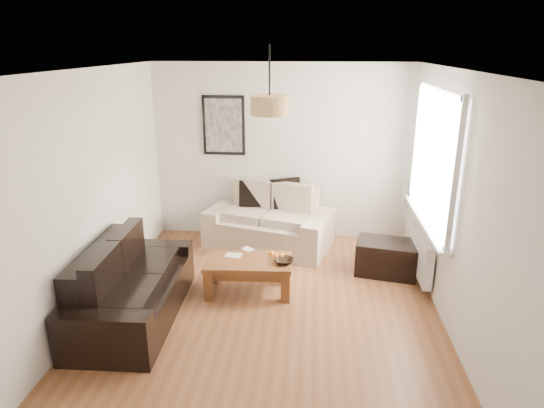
# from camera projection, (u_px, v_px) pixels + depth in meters

# --- Properties ---
(floor) EXTENTS (4.50, 4.50, 0.00)m
(floor) POSITION_uv_depth(u_px,v_px,m) (267.00, 309.00, 5.34)
(floor) COLOR brown
(floor) RESTS_ON ground
(ceiling) EXTENTS (3.80, 4.50, 0.00)m
(ceiling) POSITION_uv_depth(u_px,v_px,m) (267.00, 70.00, 4.51)
(ceiling) COLOR white
(ceiling) RESTS_ON floor
(wall_back) EXTENTS (3.80, 0.04, 2.60)m
(wall_back) POSITION_uv_depth(u_px,v_px,m) (282.00, 153.00, 7.05)
(wall_back) COLOR silver
(wall_back) RESTS_ON floor
(wall_front) EXTENTS (3.80, 0.04, 2.60)m
(wall_front) POSITION_uv_depth(u_px,v_px,m) (231.00, 317.00, 2.80)
(wall_front) COLOR silver
(wall_front) RESTS_ON floor
(wall_left) EXTENTS (0.04, 4.50, 2.60)m
(wall_left) POSITION_uv_depth(u_px,v_px,m) (90.00, 195.00, 5.08)
(wall_left) COLOR silver
(wall_left) RESTS_ON floor
(wall_right) EXTENTS (0.04, 4.50, 2.60)m
(wall_right) POSITION_uv_depth(u_px,v_px,m) (455.00, 205.00, 4.77)
(wall_right) COLOR silver
(wall_right) RESTS_ON floor
(window_bay) EXTENTS (0.14, 1.90, 1.60)m
(window_bay) POSITION_uv_depth(u_px,v_px,m) (435.00, 157.00, 5.43)
(window_bay) COLOR white
(window_bay) RESTS_ON wall_right
(radiator) EXTENTS (0.10, 0.90, 0.52)m
(radiator) POSITION_uv_depth(u_px,v_px,m) (421.00, 255.00, 5.82)
(radiator) COLOR white
(radiator) RESTS_ON wall_right
(poster) EXTENTS (0.62, 0.04, 0.87)m
(poster) POSITION_uv_depth(u_px,v_px,m) (224.00, 125.00, 6.96)
(poster) COLOR black
(poster) RESTS_ON wall_back
(pendant_shade) EXTENTS (0.40, 0.40, 0.20)m
(pendant_shade) POSITION_uv_depth(u_px,v_px,m) (270.00, 105.00, 4.91)
(pendant_shade) COLOR tan
(pendant_shade) RESTS_ON ceiling
(loveseat_cream) EXTENTS (1.94, 1.40, 0.87)m
(loveseat_cream) POSITION_uv_depth(u_px,v_px,m) (269.00, 218.00, 6.89)
(loveseat_cream) COLOR #B9AC95
(loveseat_cream) RESTS_ON floor
(sofa_leather) EXTENTS (0.95, 1.88, 0.80)m
(sofa_leather) POSITION_uv_depth(u_px,v_px,m) (132.00, 283.00, 5.08)
(sofa_leather) COLOR black
(sofa_leather) RESTS_ON floor
(coffee_table) EXTENTS (1.04, 0.59, 0.42)m
(coffee_table) POSITION_uv_depth(u_px,v_px,m) (249.00, 276.00, 5.66)
(coffee_table) COLOR brown
(coffee_table) RESTS_ON floor
(ottoman) EXTENTS (0.85, 0.63, 0.44)m
(ottoman) POSITION_uv_depth(u_px,v_px,m) (387.00, 258.00, 6.12)
(ottoman) COLOR black
(ottoman) RESTS_ON floor
(cushion_left) EXTENTS (0.39, 0.13, 0.39)m
(cushion_left) POSITION_uv_depth(u_px,v_px,m) (253.00, 193.00, 7.01)
(cushion_left) COLOR black
(cushion_left) RESTS_ON loveseat_cream
(cushion_right) EXTENTS (0.45, 0.31, 0.43)m
(cushion_right) POSITION_uv_depth(u_px,v_px,m) (286.00, 193.00, 6.97)
(cushion_right) COLOR black
(cushion_right) RESTS_ON loveseat_cream
(fruit_bowl) EXTENTS (0.24, 0.24, 0.05)m
(fruit_bowl) POSITION_uv_depth(u_px,v_px,m) (284.00, 261.00, 5.50)
(fruit_bowl) COLOR black
(fruit_bowl) RESTS_ON coffee_table
(orange_a) EXTENTS (0.07, 0.07, 0.06)m
(orange_a) POSITION_uv_depth(u_px,v_px,m) (276.00, 256.00, 5.59)
(orange_a) COLOR #FF6115
(orange_a) RESTS_ON fruit_bowl
(orange_b) EXTENTS (0.07, 0.07, 0.07)m
(orange_b) POSITION_uv_depth(u_px,v_px,m) (282.00, 256.00, 5.61)
(orange_b) COLOR orange
(orange_b) RESTS_ON fruit_bowl
(orange_c) EXTENTS (0.08, 0.08, 0.06)m
(orange_c) POSITION_uv_depth(u_px,v_px,m) (272.00, 253.00, 5.68)
(orange_c) COLOR orange
(orange_c) RESTS_ON fruit_bowl
(papers) EXTENTS (0.21, 0.16, 0.01)m
(papers) POSITION_uv_depth(u_px,v_px,m) (233.00, 255.00, 5.71)
(papers) COLOR white
(papers) RESTS_ON coffee_table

